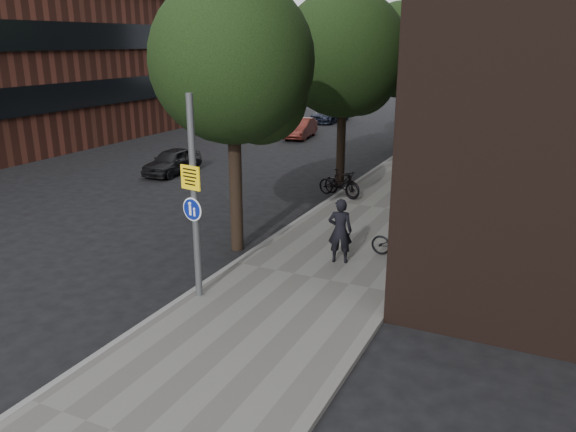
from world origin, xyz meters
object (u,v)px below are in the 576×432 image
Objects in this scene: parked_bike_facade_near at (400,243)px; parked_car_near at (172,161)px; signpost at (194,199)px; pedestrian at (340,231)px.

parked_car_near is (-12.08, 6.04, 0.02)m from parked_bike_facade_near.
parked_car_near reaches higher than parked_bike_facade_near.
signpost is 5.95m from parked_bike_facade_near.
pedestrian reaches higher than parked_car_near.
signpost is at bearing 41.11° from pedestrian.
pedestrian is at bearing -35.05° from parked_car_near.
pedestrian is 1.08× the size of parked_bike_facade_near.
parked_car_near is (-8.47, 10.37, -1.90)m from signpost.
parked_bike_facade_near is (1.38, 0.98, -0.45)m from pedestrian.
parked_bike_facade_near is at bearing 59.02° from signpost.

